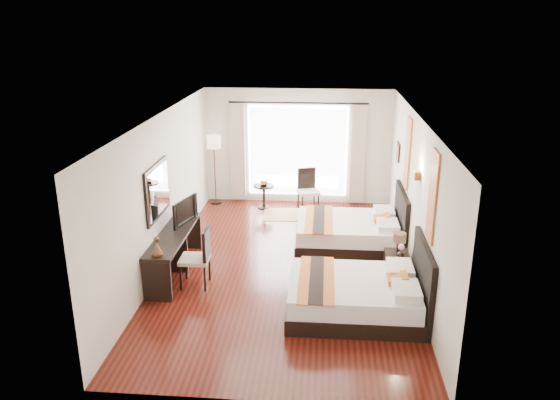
# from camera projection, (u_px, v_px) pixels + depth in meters

# --- Properties ---
(floor) EXTENTS (4.50, 7.50, 0.01)m
(floor) POSITION_uv_depth(u_px,v_px,m) (286.00, 267.00, 10.15)
(floor) COLOR #370F0A
(floor) RESTS_ON ground
(ceiling) EXTENTS (4.50, 7.50, 0.02)m
(ceiling) POSITION_uv_depth(u_px,v_px,m) (287.00, 117.00, 9.25)
(ceiling) COLOR white
(ceiling) RESTS_ON wall_headboard
(wall_headboard) EXTENTS (0.01, 7.50, 2.80)m
(wall_headboard) POSITION_uv_depth(u_px,v_px,m) (415.00, 198.00, 9.52)
(wall_headboard) COLOR silver
(wall_headboard) RESTS_ON floor
(wall_desk) EXTENTS (0.01, 7.50, 2.80)m
(wall_desk) POSITION_uv_depth(u_px,v_px,m) (163.00, 192.00, 9.87)
(wall_desk) COLOR silver
(wall_desk) RESTS_ON floor
(wall_window) EXTENTS (4.50, 0.01, 2.80)m
(wall_window) POSITION_uv_depth(u_px,v_px,m) (298.00, 147.00, 13.23)
(wall_window) COLOR silver
(wall_window) RESTS_ON floor
(wall_entry) EXTENTS (4.50, 0.01, 2.80)m
(wall_entry) POSITION_uv_depth(u_px,v_px,m) (263.00, 298.00, 6.16)
(wall_entry) COLOR silver
(wall_entry) RESTS_ON floor
(window_glass) EXTENTS (2.40, 0.02, 2.20)m
(window_glass) POSITION_uv_depth(u_px,v_px,m) (298.00, 151.00, 13.24)
(window_glass) COLOR white
(window_glass) RESTS_ON wall_window
(sheer_curtain) EXTENTS (2.30, 0.02, 2.10)m
(sheer_curtain) POSITION_uv_depth(u_px,v_px,m) (297.00, 152.00, 13.19)
(sheer_curtain) COLOR white
(sheer_curtain) RESTS_ON wall_window
(drape_left) EXTENTS (0.35, 0.14, 2.35)m
(drape_left) POSITION_uv_depth(u_px,v_px,m) (238.00, 152.00, 13.27)
(drape_left) COLOR #BEAD93
(drape_left) RESTS_ON floor
(drape_right) EXTENTS (0.35, 0.14, 2.35)m
(drape_right) POSITION_uv_depth(u_px,v_px,m) (358.00, 154.00, 13.04)
(drape_right) COLOR #BEAD93
(drape_right) RESTS_ON floor
(art_panel_near) EXTENTS (0.03, 0.50, 1.35)m
(art_panel_near) POSITION_uv_depth(u_px,v_px,m) (433.00, 196.00, 7.88)
(art_panel_near) COLOR maroon
(art_panel_near) RESTS_ON wall_headboard
(art_panel_far) EXTENTS (0.03, 0.50, 1.35)m
(art_panel_far) POSITION_uv_depth(u_px,v_px,m) (408.00, 153.00, 10.36)
(art_panel_far) COLOR maroon
(art_panel_far) RESTS_ON wall_headboard
(wall_sconce) EXTENTS (0.10, 0.14, 0.14)m
(wall_sconce) POSITION_uv_depth(u_px,v_px,m) (417.00, 175.00, 9.02)
(wall_sconce) COLOR #4F301C
(wall_sconce) RESTS_ON wall_headboard
(mirror_frame) EXTENTS (0.04, 1.25, 0.95)m
(mirror_frame) POSITION_uv_depth(u_px,v_px,m) (157.00, 191.00, 9.45)
(mirror_frame) COLOR black
(mirror_frame) RESTS_ON wall_desk
(mirror_glass) EXTENTS (0.01, 1.12, 0.82)m
(mirror_glass) POSITION_uv_depth(u_px,v_px,m) (159.00, 191.00, 9.45)
(mirror_glass) COLOR white
(mirror_glass) RESTS_ON mirror_frame
(bed_near) EXTENTS (2.10, 1.64, 1.18)m
(bed_near) POSITION_uv_depth(u_px,v_px,m) (359.00, 295.00, 8.49)
(bed_near) COLOR black
(bed_near) RESTS_ON floor
(bed_far) EXTENTS (2.11, 1.64, 1.19)m
(bed_far) POSITION_uv_depth(u_px,v_px,m) (352.00, 231.00, 10.97)
(bed_far) COLOR black
(bed_far) RESTS_ON floor
(nightstand) EXTENTS (0.42, 0.52, 0.50)m
(nightstand) POSITION_uv_depth(u_px,v_px,m) (396.00, 266.00, 9.57)
(nightstand) COLOR black
(nightstand) RESTS_ON floor
(table_lamp) EXTENTS (0.22, 0.22, 0.35)m
(table_lamp) POSITION_uv_depth(u_px,v_px,m) (399.00, 239.00, 9.49)
(table_lamp) COLOR black
(table_lamp) RESTS_ON nightstand
(vase) EXTENTS (0.15, 0.15, 0.13)m
(vase) POSITION_uv_depth(u_px,v_px,m) (401.00, 253.00, 9.34)
(vase) COLOR black
(vase) RESTS_ON nightstand
(console_desk) EXTENTS (0.50, 2.20, 0.76)m
(console_desk) POSITION_uv_depth(u_px,v_px,m) (175.00, 253.00, 9.81)
(console_desk) COLOR black
(console_desk) RESTS_ON floor
(television) EXTENTS (0.33, 0.82, 0.47)m
(television) POSITION_uv_depth(u_px,v_px,m) (181.00, 210.00, 10.13)
(television) COLOR black
(television) RESTS_ON console_desk
(bronze_figurine) EXTENTS (0.25, 0.25, 0.29)m
(bronze_figurine) POSITION_uv_depth(u_px,v_px,m) (157.00, 247.00, 8.75)
(bronze_figurine) COLOR #4F301C
(bronze_figurine) RESTS_ON console_desk
(desk_chair) EXTENTS (0.50, 0.50, 1.05)m
(desk_chair) POSITION_uv_depth(u_px,v_px,m) (196.00, 268.00, 9.35)
(desk_chair) COLOR tan
(desk_chair) RESTS_ON floor
(floor_lamp) EXTENTS (0.34, 0.34, 1.71)m
(floor_lamp) POSITION_uv_depth(u_px,v_px,m) (214.00, 146.00, 13.08)
(floor_lamp) COLOR black
(floor_lamp) RESTS_ON floor
(side_table) EXTENTS (0.50, 0.50, 0.57)m
(side_table) POSITION_uv_depth(u_px,v_px,m) (264.00, 196.00, 13.13)
(side_table) COLOR black
(side_table) RESTS_ON floor
(fruit_bowl) EXTENTS (0.24, 0.24, 0.06)m
(fruit_bowl) POSITION_uv_depth(u_px,v_px,m) (264.00, 184.00, 13.01)
(fruit_bowl) COLOR #452718
(fruit_bowl) RESTS_ON side_table
(window_chair) EXTENTS (0.58, 0.58, 1.00)m
(window_chair) POSITION_uv_depth(u_px,v_px,m) (308.00, 198.00, 12.99)
(window_chair) COLOR tan
(window_chair) RESTS_ON floor
(jute_rug) EXTENTS (1.33, 0.95, 0.01)m
(jute_rug) POSITION_uv_depth(u_px,v_px,m) (291.00, 214.00, 12.76)
(jute_rug) COLOR tan
(jute_rug) RESTS_ON floor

